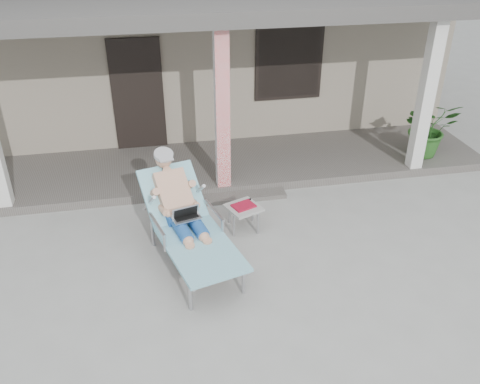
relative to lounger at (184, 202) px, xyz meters
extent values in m
plane|color=#9E9E99|center=(0.80, -0.46, -0.87)|extent=(60.00, 60.00, 0.00)
cube|color=gray|center=(0.80, 6.04, 0.63)|extent=(10.00, 5.00, 3.00)
cube|color=black|center=(-0.50, 3.51, 0.33)|extent=(0.95, 0.06, 2.10)
cube|color=black|center=(2.40, 3.51, 0.78)|extent=(1.20, 0.06, 1.30)
cube|color=black|center=(2.40, 3.51, 0.78)|extent=(1.32, 0.05, 1.42)
cube|color=#605B56|center=(0.80, 2.54, -0.79)|extent=(10.00, 2.00, 0.15)
cube|color=red|center=(0.80, 1.69, 0.59)|extent=(0.22, 0.22, 2.61)
cube|color=silver|center=(4.30, 1.69, 0.59)|extent=(0.22, 0.22, 2.61)
cube|color=#474442|center=(0.80, 2.54, 2.01)|extent=(10.00, 2.30, 0.24)
cube|color=#605B56|center=(0.80, 1.39, -0.83)|extent=(2.00, 0.30, 0.07)
cylinder|color=#B7B7BC|center=(-0.07, -1.13, -0.66)|extent=(0.05, 0.05, 0.42)
cylinder|color=#B7B7BC|center=(0.62, -0.94, -0.66)|extent=(0.05, 0.05, 0.42)
cylinder|color=#B7B7BC|center=(-0.45, 0.32, -0.66)|extent=(0.05, 0.05, 0.42)
cylinder|color=#B7B7BC|center=(0.23, 0.50, -0.66)|extent=(0.05, 0.05, 0.42)
cube|color=#B7B7BC|center=(0.14, -0.52, -0.43)|extent=(1.03, 1.51, 0.03)
cube|color=#8AC9D6|center=(0.14, -0.52, -0.40)|extent=(1.15, 1.58, 0.04)
cube|color=#B7B7BC|center=(-0.12, 0.45, -0.17)|extent=(0.85, 0.81, 0.55)
cube|color=#8AC9D6|center=(-0.12, 0.45, -0.13)|extent=(0.97, 0.92, 0.63)
cylinder|color=#A7A7AA|center=(-0.20, 0.76, 0.37)|extent=(0.34, 0.34, 0.15)
cube|color=silver|center=(0.01, -0.04, -0.21)|extent=(0.43, 0.35, 0.26)
cube|color=#A5A5A1|center=(0.91, 0.51, -0.50)|extent=(0.59, 0.59, 0.04)
cylinder|color=#B7B7BC|center=(0.73, 0.32, -0.69)|extent=(0.03, 0.03, 0.35)
cylinder|color=#B7B7BC|center=(1.09, 0.32, -0.69)|extent=(0.03, 0.03, 0.35)
cylinder|color=#B7B7BC|center=(0.73, 0.69, -0.69)|extent=(0.03, 0.03, 0.35)
cylinder|color=#B7B7BC|center=(1.09, 0.69, -0.69)|extent=(0.03, 0.03, 0.35)
cube|color=#A2112B|center=(0.91, 0.51, -0.47)|extent=(0.38, 0.34, 0.03)
cube|color=black|center=(0.91, 0.62, -0.47)|extent=(0.30, 0.14, 0.03)
imported|color=#26591E|center=(4.74, 2.12, -0.17)|extent=(1.09, 0.98, 1.08)
camera|label=1|loc=(-0.38, -5.82, 3.43)|focal=38.00mm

